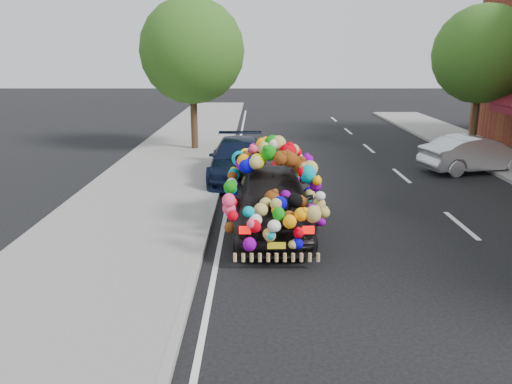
{
  "coord_description": "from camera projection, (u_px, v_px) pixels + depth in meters",
  "views": [
    {
      "loc": [
        -1.23,
        -11.12,
        3.88
      ],
      "look_at": [
        -1.24,
        -0.07,
        0.83
      ],
      "focal_mm": 35.0,
      "sensor_mm": 36.0,
      "label": 1
    }
  ],
  "objects": [
    {
      "name": "tree_near_sidewalk",
      "position": [
        192.0,
        51.0,
        19.84
      ],
      "size": [
        4.2,
        4.2,
        6.13
      ],
      "color": "#332114",
      "rests_on": "ground"
    },
    {
      "name": "kerb",
      "position": [
        209.0,
        223.0,
        11.73
      ],
      "size": [
        0.15,
        60.0,
        0.13
      ],
      "primitive_type": "cube",
      "color": "gray",
      "rests_on": "ground"
    },
    {
      "name": "silver_hatchback",
      "position": [
        476.0,
        154.0,
        16.98
      ],
      "size": [
        3.98,
        2.18,
        1.24
      ],
      "primitive_type": "imported",
      "rotation": [
        0.0,
        0.0,
        1.81
      ],
      "color": "silver",
      "rests_on": "ground"
    },
    {
      "name": "navy_sedan",
      "position": [
        238.0,
        160.0,
        15.92
      ],
      "size": [
        1.83,
        4.46,
        1.29
      ],
      "primitive_type": "imported",
      "rotation": [
        0.0,
        0.0,
        0.0
      ],
      "color": "black",
      "rests_on": "ground"
    },
    {
      "name": "ground",
      "position": [
        308.0,
        225.0,
        11.75
      ],
      "size": [
        100.0,
        100.0,
        0.0
      ],
      "primitive_type": "plane",
      "color": "black",
      "rests_on": "ground"
    },
    {
      "name": "plush_art_car",
      "position": [
        273.0,
        185.0,
        11.11
      ],
      "size": [
        2.1,
        4.47,
        2.1
      ],
      "rotation": [
        0.0,
        0.0,
        0.01
      ],
      "color": "black",
      "rests_on": "ground"
    },
    {
      "name": "tree_far_b",
      "position": [
        482.0,
        54.0,
        20.35
      ],
      "size": [
        4.0,
        4.0,
        5.9
      ],
      "color": "#332114",
      "rests_on": "ground"
    },
    {
      "name": "lane_markings",
      "position": [
        461.0,
        225.0,
        11.74
      ],
      "size": [
        6.0,
        50.0,
        0.01
      ],
      "primitive_type": null,
      "color": "silver",
      "rests_on": "ground"
    },
    {
      "name": "sidewalk",
      "position": [
        126.0,
        223.0,
        11.73
      ],
      "size": [
        4.0,
        60.0,
        0.12
      ],
      "primitive_type": "cube",
      "color": "gray",
      "rests_on": "ground"
    }
  ]
}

